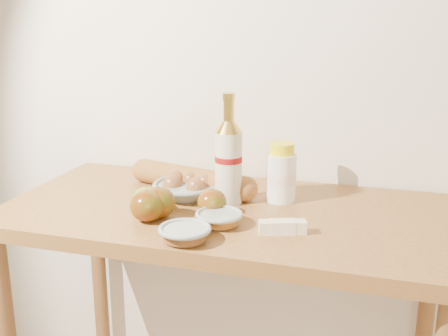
{
  "coord_description": "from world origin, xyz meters",
  "views": [
    {
      "loc": [
        0.4,
        -0.18,
        1.42
      ],
      "look_at": [
        0.0,
        1.15,
        1.02
      ],
      "focal_mm": 45.0,
      "sensor_mm": 36.0,
      "label": 1
    }
  ],
  "objects": [
    {
      "name": "back_wall",
      "position": [
        0.0,
        1.51,
        1.3
      ],
      "size": [
        3.5,
        0.02,
        2.6
      ],
      "primitive_type": "cube",
      "color": "#EEE4CF",
      "rests_on": "ground"
    },
    {
      "name": "table",
      "position": [
        0.0,
        1.18,
        0.78
      ],
      "size": [
        1.2,
        0.6,
        0.9
      ],
      "color": "#A97336",
      "rests_on": "ground"
    },
    {
      "name": "bourbon_bottle",
      "position": [
        -0.01,
        1.22,
        1.02
      ],
      "size": [
        0.09,
        0.09,
        0.3
      ],
      "rotation": [
        0.0,
        0.0,
        0.22
      ],
      "color": "beige",
      "rests_on": "table"
    },
    {
      "name": "cream_bottle",
      "position": [
        0.12,
        1.28,
        0.98
      ],
      "size": [
        0.1,
        0.1,
        0.16
      ],
      "rotation": [
        0.0,
        0.0,
        0.19
      ],
      "color": "white",
      "rests_on": "table"
    },
    {
      "name": "egg_bowl",
      "position": [
        -0.14,
        1.24,
        0.93
      ],
      "size": [
        0.2,
        0.2,
        0.07
      ],
      "rotation": [
        0.0,
        0.0,
        -0.03
      ],
      "color": "gray",
      "rests_on": "table"
    },
    {
      "name": "baguette",
      "position": [
        -0.14,
        1.29,
        0.94
      ],
      "size": [
        0.43,
        0.17,
        0.07
      ],
      "rotation": [
        0.0,
        0.0,
        -0.25
      ],
      "color": "#AF7435",
      "rests_on": "table"
    },
    {
      "name": "apple_yellowgreen",
      "position": [
        -0.19,
        1.09,
        0.93
      ],
      "size": [
        0.08,
        0.08,
        0.07
      ],
      "rotation": [
        0.0,
        0.0,
        -0.07
      ],
      "color": "#A29320",
      "rests_on": "table"
    },
    {
      "name": "apple_redgreen_front",
      "position": [
        -0.15,
        1.06,
        0.94
      ],
      "size": [
        0.11,
        0.11,
        0.08
      ],
      "rotation": [
        0.0,
        0.0,
        0.39
      ],
      "color": "maroon",
      "rests_on": "table"
    },
    {
      "name": "apple_redgreen_right",
      "position": [
        -0.02,
        1.12,
        0.93
      ],
      "size": [
        0.08,
        0.08,
        0.07
      ],
      "rotation": [
        0.0,
        0.0,
        0.03
      ],
      "color": "#98080A",
      "rests_on": "table"
    },
    {
      "name": "sugar_bowl",
      "position": [
        -0.03,
        0.94,
        0.92
      ],
      "size": [
        0.15,
        0.15,
        0.04
      ],
      "rotation": [
        0.0,
        0.0,
        -0.29
      ],
      "color": "#9AA8A2",
      "rests_on": "table"
    },
    {
      "name": "syrup_bowl",
      "position": [
        0.02,
        1.06,
        0.92
      ],
      "size": [
        0.13,
        0.13,
        0.03
      ],
      "rotation": [
        0.0,
        0.0,
        -0.11
      ],
      "color": "#97A59F",
      "rests_on": "table"
    },
    {
      "name": "butter_stick",
      "position": [
        0.18,
        1.05,
        0.92
      ],
      "size": [
        0.12,
        0.07,
        0.03
      ],
      "rotation": [
        0.0,
        0.0,
        0.34
      ],
      "color": "#FAEDC1",
      "rests_on": "table"
    },
    {
      "name": "apple_extra",
      "position": [
        -0.17,
        1.03,
        0.94
      ],
      "size": [
        0.11,
        0.11,
        0.08
      ],
      "rotation": [
        0.0,
        0.0,
        0.39
      ],
      "color": "maroon",
      "rests_on": "table"
    }
  ]
}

